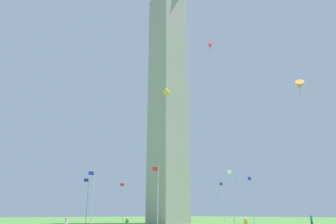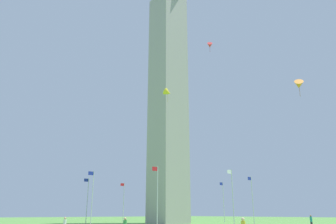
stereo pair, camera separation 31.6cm
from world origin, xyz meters
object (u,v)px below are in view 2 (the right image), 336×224
obelisk_monument (168,86)px  flagpole_sw (174,201)px  flagpole_nw (87,198)px  kite_orange_delta (299,85)px  flagpole_e (232,194)px  flagpole_s (223,200)px  person_teal_shirt (311,221)px  kite_yellow_delta (168,93)px  flagpole_se (252,198)px  flagpole_w (123,200)px  flagpole_ne (157,193)px  flagpole_n (92,195)px  kite_red_delta (210,45)px

obelisk_monument → flagpole_sw: size_ratio=6.49×
flagpole_nw → kite_orange_delta: kite_orange_delta is taller
flagpole_sw → flagpole_nw: (24.04, -0.00, 0.00)m
flagpole_e → flagpole_s: size_ratio=1.00×
flagpole_sw → person_teal_shirt: size_ratio=5.20×
flagpole_s → kite_yellow_delta: size_ratio=3.23×
obelisk_monument → flagpole_se: bearing=134.9°
flagpole_w → flagpole_ne: bearing=67.5°
flagpole_nw → flagpole_w: bearing=-157.5°
flagpole_ne → flagpole_e: bearing=157.5°
flagpole_e → flagpole_w: bearing=-90.0°
flagpole_s → flagpole_ne: bearing=22.5°
flagpole_s → flagpole_w: size_ratio=1.00×
flagpole_w → flagpole_nw: size_ratio=1.00×
flagpole_ne → kite_yellow_delta: bearing=-144.2°
flagpole_s → person_teal_shirt: 32.22m
kite_yellow_delta → flagpole_ne: bearing=35.8°
flagpole_w → person_teal_shirt: size_ratio=5.20×
flagpole_n → flagpole_e: size_ratio=1.00×
kite_red_delta → kite_yellow_delta: kite_red_delta is taller
flagpole_s → flagpole_se: bearing=67.5°
flagpole_sw → flagpole_w: same height
flagpole_s → flagpole_w: (17.00, -17.00, 0.00)m
person_teal_shirt → flagpole_e: bearing=16.6°
flagpole_s → flagpole_w: 24.04m
flagpole_e → flagpole_sw: (-12.02, -29.02, 0.00)m
flagpole_se → kite_yellow_delta: (18.86, -3.74, 19.02)m
flagpole_w → kite_orange_delta: size_ratio=3.71×
flagpole_s → flagpole_nw: 31.41m
kite_yellow_delta → flagpole_n: bearing=-39.2°
flagpole_se → flagpole_n: bearing=-22.5°
flagpole_nw → kite_orange_delta: (-7.65, 45.16, 13.53)m
flagpole_se → flagpole_w: bearing=-67.5°
kite_orange_delta → flagpole_nw: bearing=-80.4°
obelisk_monument → kite_red_delta: obelisk_monument is taller
obelisk_monument → flagpole_ne: size_ratio=6.49×
flagpole_sw → kite_orange_delta: (16.39, 45.16, 13.53)m
flagpole_s → flagpole_sw: (4.98, -12.02, 0.00)m
obelisk_monument → flagpole_n: size_ratio=6.49×
flagpole_sw → flagpole_n: bearing=22.5°
obelisk_monument → kite_red_delta: (1.44, 14.58, 3.56)m
flagpole_n → kite_red_delta: size_ratio=4.37×
flagpole_e → flagpole_sw: 31.41m
obelisk_monument → flagpole_nw: (12.07, -12.02, -24.74)m
flagpole_e → flagpole_w: (-0.00, -34.00, 0.00)m
flagpole_ne → kite_yellow_delta: size_ratio=3.23×
obelisk_monument → flagpole_sw: 29.99m
flagpole_s → kite_orange_delta: (21.37, 33.14, 13.53)m
obelisk_monument → person_teal_shirt: bearing=95.6°
flagpole_ne → flagpole_nw: same height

